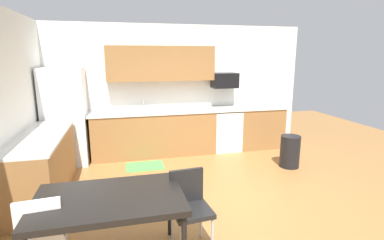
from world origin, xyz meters
name	(u,v)px	position (x,y,z in m)	size (l,w,h in m)	color
ground_plane	(209,203)	(0.00, 0.00, 0.00)	(12.00, 12.00, 0.00)	#9E6B38
wall_back	(174,89)	(0.00, 2.65, 1.35)	(5.80, 0.10, 2.70)	silver
cabinet_run_back	(155,134)	(-0.49, 2.30, 0.45)	(2.53, 0.60, 0.90)	olive
cabinet_run_back_right	(259,128)	(1.89, 2.30, 0.45)	(1.02, 0.60, 0.90)	olive
cabinet_run_left	(44,167)	(-2.30, 0.80, 0.45)	(0.60, 2.00, 0.90)	olive
countertop_back	(177,111)	(0.00, 2.30, 0.92)	(4.80, 0.64, 0.04)	silver
countertop_left	(40,136)	(-2.30, 0.80, 0.92)	(0.64, 2.00, 0.04)	silver
upper_cabinets_back	(161,63)	(-0.30, 2.43, 1.90)	(2.20, 0.34, 0.70)	olive
refrigerator	(65,117)	(-2.18, 2.22, 0.92)	(0.76, 0.70, 1.84)	white
oven_range	(225,129)	(1.08, 2.30, 0.46)	(0.60, 0.60, 0.91)	white
microwave	(225,80)	(1.08, 2.40, 1.53)	(0.54, 0.36, 0.32)	black
sink_basin	(145,114)	(-0.68, 2.30, 0.88)	(0.48, 0.40, 0.14)	#A5A8AD
sink_faucet	(144,105)	(-0.68, 2.48, 1.04)	(0.02, 0.02, 0.24)	#B2B5BA
dining_table	(110,202)	(-1.31, -1.01, 0.69)	(1.40, 0.90, 0.75)	black
chair_near_table	(190,203)	(-0.49, -0.87, 0.50)	(0.43, 0.43, 0.85)	black
chair_far_side	(42,230)	(-1.91, -1.03, 0.50)	(0.44, 0.44, 0.85)	white
trash_bin	(290,151)	(1.89, 0.99, 0.30)	(0.36, 0.36, 0.60)	black
floor_mat	(145,166)	(-0.76, 1.65, 0.01)	(0.70, 0.50, 0.01)	#4CA54C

